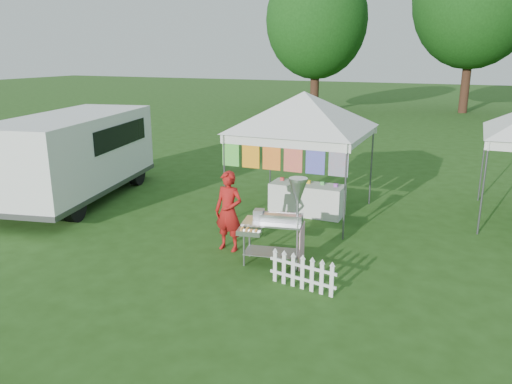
% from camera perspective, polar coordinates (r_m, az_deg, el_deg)
% --- Properties ---
extents(ground, '(120.00, 120.00, 0.00)m').
position_cam_1_polar(ground, '(9.57, -1.58, -8.31)').
color(ground, '#244714').
rests_on(ground, ground).
extents(canopy_main, '(4.24, 4.24, 3.45)m').
position_cam_1_polar(canopy_main, '(12.02, 5.53, 11.32)').
color(canopy_main, '#59595E').
rests_on(canopy_main, ground).
extents(tree_left, '(6.40, 6.40, 9.53)m').
position_cam_1_polar(tree_left, '(33.41, 6.95, 18.95)').
color(tree_left, '#331C12').
rests_on(tree_left, ground).
extents(donut_cart, '(1.23, 1.03, 1.69)m').
position_cam_1_polar(donut_cart, '(9.24, 3.00, -2.58)').
color(donut_cart, gray).
rests_on(donut_cart, ground).
extents(vendor, '(0.62, 0.43, 1.63)m').
position_cam_1_polar(vendor, '(10.01, -3.15, -2.21)').
color(vendor, '#A41614').
rests_on(vendor, ground).
extents(cargo_van, '(3.32, 5.85, 2.29)m').
position_cam_1_polar(cargo_van, '(14.39, -19.83, 4.13)').
color(cargo_van, white).
rests_on(cargo_van, ground).
extents(picket_fence, '(1.25, 0.23, 0.56)m').
position_cam_1_polar(picket_fence, '(8.57, 5.33, -9.25)').
color(picket_fence, white).
rests_on(picket_fence, ground).
extents(display_table, '(1.80, 0.70, 0.76)m').
position_cam_1_polar(display_table, '(12.40, 5.84, -0.81)').
color(display_table, white).
rests_on(display_table, ground).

